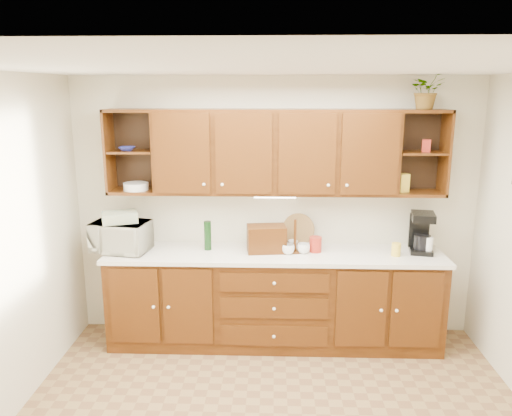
# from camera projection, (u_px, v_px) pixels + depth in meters

# --- Properties ---
(ceiling) EXTENTS (4.00, 4.00, 0.00)m
(ceiling) POSITION_uv_depth(u_px,v_px,m) (277.00, 66.00, 3.01)
(ceiling) COLOR white
(ceiling) RESTS_ON back_wall
(back_wall) EXTENTS (4.00, 0.00, 4.00)m
(back_wall) POSITION_uv_depth(u_px,v_px,m) (275.00, 209.00, 5.01)
(back_wall) COLOR beige
(back_wall) RESTS_ON floor
(base_cabinets) EXTENTS (3.20, 0.60, 0.90)m
(base_cabinets) POSITION_uv_depth(u_px,v_px,m) (274.00, 299.00, 4.92)
(base_cabinets) COLOR #341805
(base_cabinets) RESTS_ON floor
(countertop) EXTENTS (3.24, 0.64, 0.04)m
(countertop) POSITION_uv_depth(u_px,v_px,m) (274.00, 254.00, 4.80)
(countertop) COLOR white
(countertop) RESTS_ON base_cabinets
(upper_cabinets) EXTENTS (3.20, 0.33, 0.80)m
(upper_cabinets) POSITION_uv_depth(u_px,v_px,m) (276.00, 152.00, 4.72)
(upper_cabinets) COLOR #341805
(upper_cabinets) RESTS_ON back_wall
(undercabinet_light) EXTENTS (0.40, 0.05, 0.02)m
(undercabinet_light) POSITION_uv_depth(u_px,v_px,m) (275.00, 197.00, 4.77)
(undercabinet_light) COLOR white
(undercabinet_light) RESTS_ON upper_cabinets
(wicker_basket) EXTENTS (0.26, 0.26, 0.13)m
(wicker_basket) POSITION_uv_depth(u_px,v_px,m) (117.00, 245.00, 4.80)
(wicker_basket) COLOR #A37C44
(wicker_basket) RESTS_ON countertop
(microwave) EXTENTS (0.58, 0.44, 0.29)m
(microwave) POSITION_uv_depth(u_px,v_px,m) (121.00, 237.00, 4.80)
(microwave) COLOR beige
(microwave) RESTS_ON countertop
(towel_stack) EXTENTS (0.39, 0.34, 0.10)m
(towel_stack) POSITION_uv_depth(u_px,v_px,m) (120.00, 217.00, 4.76)
(towel_stack) COLOR #E9D36E
(towel_stack) RESTS_ON microwave
(wine_bottle) EXTENTS (0.08, 0.08, 0.29)m
(wine_bottle) POSITION_uv_depth(u_px,v_px,m) (208.00, 236.00, 4.85)
(wine_bottle) COLOR black
(wine_bottle) RESTS_ON countertop
(woven_tray) EXTENTS (0.34, 0.18, 0.32)m
(woven_tray) POSITION_uv_depth(u_px,v_px,m) (298.00, 244.00, 5.03)
(woven_tray) COLOR #A37C44
(woven_tray) RESTS_ON countertop
(bread_box) EXTENTS (0.39, 0.27, 0.26)m
(bread_box) POSITION_uv_depth(u_px,v_px,m) (266.00, 239.00, 4.80)
(bread_box) COLOR #341805
(bread_box) RESTS_ON countertop
(mug_tree) EXTENTS (0.30, 0.30, 0.33)m
(mug_tree) POSITION_uv_depth(u_px,v_px,m) (295.00, 247.00, 4.79)
(mug_tree) COLOR #341805
(mug_tree) RESTS_ON countertop
(canister_red) EXTENTS (0.12, 0.12, 0.15)m
(canister_red) POSITION_uv_depth(u_px,v_px,m) (315.00, 244.00, 4.80)
(canister_red) COLOR #A62518
(canister_red) RESTS_ON countertop
(canister_white) EXTENTS (0.08, 0.08, 0.17)m
(canister_white) POSITION_uv_depth(u_px,v_px,m) (428.00, 246.00, 4.71)
(canister_white) COLOR white
(canister_white) RESTS_ON countertop
(canister_yellow) EXTENTS (0.11, 0.11, 0.12)m
(canister_yellow) POSITION_uv_depth(u_px,v_px,m) (396.00, 249.00, 4.69)
(canister_yellow) COLOR yellow
(canister_yellow) RESTS_ON countertop
(coffee_maker) EXTENTS (0.25, 0.30, 0.39)m
(coffee_maker) POSITION_uv_depth(u_px,v_px,m) (421.00, 233.00, 4.78)
(coffee_maker) COLOR black
(coffee_maker) RESTS_ON countertop
(bowl_stack) EXTENTS (0.16, 0.16, 0.04)m
(bowl_stack) POSITION_uv_depth(u_px,v_px,m) (127.00, 149.00, 4.73)
(bowl_stack) COLOR navy
(bowl_stack) RESTS_ON upper_cabinets
(plate_stack) EXTENTS (0.29, 0.29, 0.07)m
(plate_stack) POSITION_uv_depth(u_px,v_px,m) (136.00, 186.00, 4.82)
(plate_stack) COLOR white
(plate_stack) RESTS_ON upper_cabinets
(pantry_box_yellow) EXTENTS (0.12, 0.10, 0.17)m
(pantry_box_yellow) POSITION_uv_depth(u_px,v_px,m) (403.00, 183.00, 4.72)
(pantry_box_yellow) COLOR yellow
(pantry_box_yellow) RESTS_ON upper_cabinets
(pantry_box_red) EXTENTS (0.09, 0.09, 0.11)m
(pantry_box_red) POSITION_uv_depth(u_px,v_px,m) (426.00, 146.00, 4.65)
(pantry_box_red) COLOR #A62518
(pantry_box_red) RESTS_ON upper_cabinets
(potted_plant) EXTENTS (0.35, 0.31, 0.35)m
(potted_plant) POSITION_uv_depth(u_px,v_px,m) (427.00, 90.00, 4.49)
(potted_plant) COLOR #999999
(potted_plant) RESTS_ON upper_cabinets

